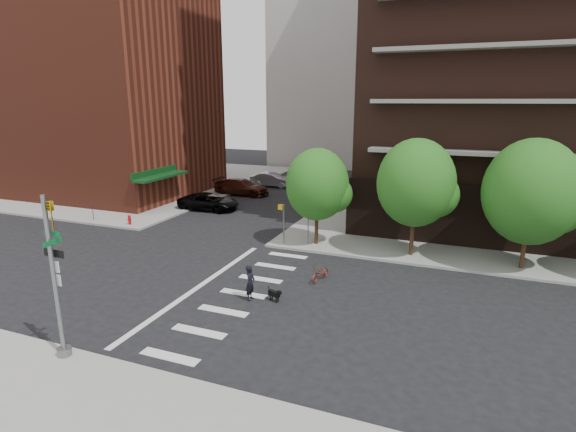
# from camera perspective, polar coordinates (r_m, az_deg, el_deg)

# --- Properties ---
(ground) EXTENTS (120.00, 120.00, 0.00)m
(ground) POSITION_cam_1_polar(r_m,az_deg,el_deg) (23.85, -12.19, -8.54)
(ground) COLOR black
(ground) RESTS_ON ground
(sidewalk_ne) EXTENTS (39.00, 33.00, 0.15)m
(sidewalk_ne) POSITION_cam_1_polar(r_m,az_deg,el_deg) (43.39, 31.51, 0.17)
(sidewalk_ne) COLOR gray
(sidewalk_ne) RESTS_ON ground
(sidewalk_nw) EXTENTS (31.00, 33.00, 0.15)m
(sidewalk_nw) POSITION_cam_1_polar(r_m,az_deg,el_deg) (56.42, -19.98, 4.30)
(sidewalk_nw) COLOR gray
(sidewalk_nw) RESTS_ON ground
(crosswalk) EXTENTS (3.85, 13.00, 0.01)m
(crosswalk) POSITION_cam_1_polar(r_m,az_deg,el_deg) (22.78, -7.48, -9.45)
(crosswalk) COLOR silver
(crosswalk) RESTS_ON ground
(midrise_nw) EXTENTS (21.40, 15.50, 20.00)m
(midrise_nw) POSITION_cam_1_polar(r_m,az_deg,el_deg) (49.94, -23.01, 14.47)
(midrise_nw) COLOR maroon
(midrise_nw) RESTS_ON sidewalk_nw
(tree_a) EXTENTS (4.00, 4.00, 5.90)m
(tree_a) POSITION_cam_1_polar(r_m,az_deg,el_deg) (28.43, 3.73, 4.01)
(tree_a) COLOR #301E11
(tree_a) RESTS_ON sidewalk_ne
(tree_b) EXTENTS (4.50, 4.50, 6.65)m
(tree_b) POSITION_cam_1_polar(r_m,az_deg,el_deg) (27.16, 15.92, 4.06)
(tree_b) COLOR #301E11
(tree_b) RESTS_ON sidewalk_ne
(tree_c) EXTENTS (5.00, 5.00, 6.80)m
(tree_c) POSITION_cam_1_polar(r_m,az_deg,el_deg) (27.30, 28.51, 2.69)
(tree_c) COLOR #301E11
(tree_c) RESTS_ON sidewalk_ne
(traffic_signal) EXTENTS (0.90, 0.75, 6.00)m
(traffic_signal) POSITION_cam_1_polar(r_m,az_deg,el_deg) (17.96, -27.30, -8.43)
(traffic_signal) COLOR slate
(traffic_signal) RESTS_ON sidewalk_s
(pedestrian_signal) EXTENTS (2.18, 0.67, 2.60)m
(pedestrian_signal) POSITION_cam_1_polar(r_m,az_deg,el_deg) (28.92, 0.13, -0.23)
(pedestrian_signal) COLOR slate
(pedestrian_signal) RESTS_ON sidewalk_ne
(fire_hydrant) EXTENTS (0.24, 0.24, 0.73)m
(fire_hydrant) POSITION_cam_1_polar(r_m,az_deg,el_deg) (35.71, -19.49, -0.38)
(fire_hydrant) COLOR #A50C0C
(fire_hydrant) RESTS_ON sidewalk_nw
(parking_meter) EXTENTS (0.10, 0.08, 1.32)m
(parking_meter) POSITION_cam_1_polar(r_m,az_deg,el_deg) (37.96, -23.56, 0.72)
(parking_meter) COLOR black
(parking_meter) RESTS_ON sidewalk_nw
(parked_car_black) EXTENTS (2.73, 5.37, 1.45)m
(parked_car_black) POSITION_cam_1_polar(r_m,az_deg,el_deg) (39.28, -10.04, 1.80)
(parked_car_black) COLOR black
(parked_car_black) RESTS_ON ground
(parked_car_maroon) EXTENTS (2.38, 5.61, 1.61)m
(parked_car_maroon) POSITION_cam_1_polar(r_m,az_deg,el_deg) (45.20, -5.91, 3.71)
(parked_car_maroon) COLOR #3B180F
(parked_car_maroon) RESTS_ON ground
(parked_car_silver) EXTENTS (1.86, 4.78, 1.55)m
(parked_car_silver) POSITION_cam_1_polar(r_m,az_deg,el_deg) (49.32, -2.05, 4.64)
(parked_car_silver) COLOR #A3A4AA
(parked_car_silver) RESTS_ON ground
(scooter) EXTENTS (0.89, 1.66, 0.83)m
(scooter) POSITION_cam_1_polar(r_m,az_deg,el_deg) (23.76, 4.15, -7.25)
(scooter) COLOR maroon
(scooter) RESTS_ON ground
(dog_walker) EXTENTS (0.66, 0.46, 1.72)m
(dog_walker) POSITION_cam_1_polar(r_m,az_deg,el_deg) (21.45, -4.82, -8.44)
(dog_walker) COLOR black
(dog_walker) RESTS_ON ground
(dog) EXTENTS (0.74, 0.42, 0.62)m
(dog) POSITION_cam_1_polar(r_m,az_deg,el_deg) (21.39, -1.69, -9.84)
(dog) COLOR black
(dog) RESTS_ON ground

